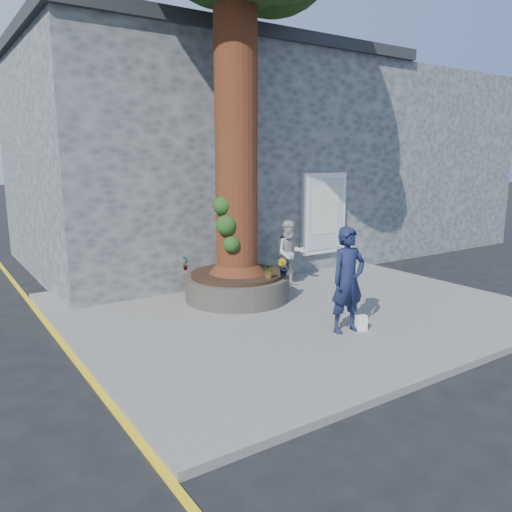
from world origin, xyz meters
TOP-DOWN VIEW (x-y plane):
  - ground at (0.00, 0.00)m, footprint 120.00×120.00m
  - pavement at (1.50, 1.00)m, footprint 9.00×8.00m
  - yellow_line at (-3.05, 1.00)m, footprint 0.10×30.00m
  - stone_shop at (2.50, 7.20)m, footprint 10.30×8.30m
  - neighbour_shop at (10.50, 7.20)m, footprint 6.00×8.00m
  - planter at (0.80, 2.00)m, footprint 2.30×2.30m
  - man at (1.32, -0.90)m, footprint 0.73×0.52m
  - woman at (2.46, 2.26)m, footprint 0.94×0.84m
  - shopping_bag at (1.57, -1.03)m, footprint 0.22×0.17m
  - plant_a at (-0.05, 2.85)m, footprint 0.21×0.19m
  - plant_b at (1.41, 1.15)m, footprint 0.27×0.27m
  - plant_c at (1.19, 2.85)m, footprint 0.25×0.25m
  - plant_d at (1.06, 1.15)m, footprint 0.26×0.29m

SIDE VIEW (x-z plane):
  - ground at x=0.00m, z-range 0.00..0.00m
  - yellow_line at x=-3.05m, z-range 0.00..0.01m
  - pavement at x=1.50m, z-range 0.00..0.12m
  - shopping_bag at x=1.57m, z-range 0.12..0.40m
  - planter at x=0.80m, z-range 0.11..0.71m
  - plant_d at x=1.06m, z-range 0.72..1.02m
  - plant_c at x=1.19m, z-range 0.72..1.05m
  - plant_a at x=-0.05m, z-range 0.72..1.06m
  - plant_b at x=1.41m, z-range 0.72..1.10m
  - woman at x=2.46m, z-range 0.12..1.73m
  - man at x=1.32m, z-range 0.12..2.02m
  - neighbour_shop at x=10.50m, z-range 0.00..6.00m
  - stone_shop at x=2.50m, z-range 0.01..6.31m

